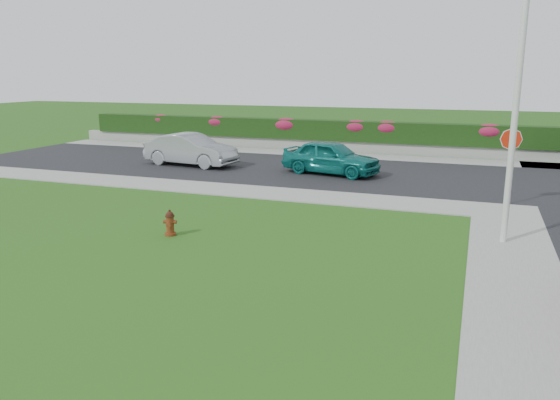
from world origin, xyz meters
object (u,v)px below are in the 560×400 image
at_px(sedan_silver, 191,150).
at_px(fire_hydrant, 170,223).
at_px(utility_pole, 514,128).
at_px(stop_sign, 510,149).
at_px(sedan_teal, 331,157).

bearing_deg(sedan_silver, fire_hydrant, -146.61).
xyz_separation_m(utility_pole, stop_sign, (0.19, 4.32, -1.06)).
xyz_separation_m(fire_hydrant, stop_sign, (8.58, 6.66, 1.56)).
height_order(fire_hydrant, sedan_teal, sedan_teal).
height_order(sedan_silver, utility_pole, utility_pole).
bearing_deg(sedan_teal, utility_pole, -127.20).
bearing_deg(sedan_teal, sedan_silver, 102.94).
relative_size(fire_hydrant, sedan_silver, 0.16).
xyz_separation_m(sedan_teal, stop_sign, (6.84, -3.54, 1.13)).
bearing_deg(sedan_teal, stop_sign, -104.76).
distance_m(fire_hydrant, utility_pole, 9.09).
bearing_deg(utility_pole, fire_hydrant, -164.47).
bearing_deg(stop_sign, sedan_teal, 165.75).
xyz_separation_m(fire_hydrant, sedan_silver, (-5.01, 10.15, 0.44)).
bearing_deg(sedan_silver, sedan_teal, -82.52).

